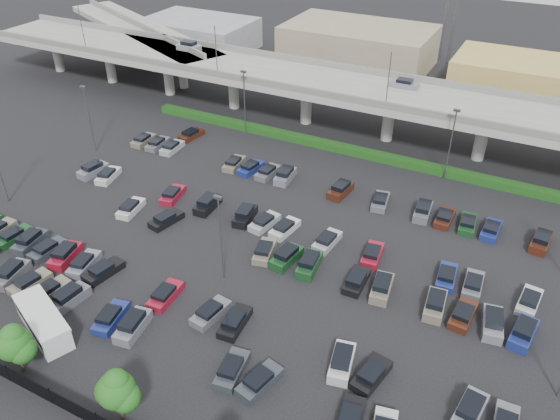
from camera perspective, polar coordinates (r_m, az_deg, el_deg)
name	(u,v)px	position (r m, az deg, el deg)	size (l,w,h in m)	color
ground	(260,238)	(64.46, -2.09, -2.94)	(280.00, 280.00, 0.00)	black
overpass	(358,92)	(87.09, 8.18, 12.12)	(150.00, 13.00, 15.80)	gray
on_ramp	(140,32)	(121.68, -14.43, 17.59)	(50.93, 30.13, 8.80)	gray
hedge	(340,148)	(83.58, 6.30, 6.48)	(66.00, 1.60, 1.10)	#133A11
fence	(88,416)	(48.56, -19.47, -19.61)	(70.00, 0.10, 2.00)	black
tree_row	(102,384)	(46.72, -18.12, -16.91)	(65.07, 3.66, 5.94)	#332316
shuttle_bus	(43,321)	(56.74, -23.53, -10.56)	(8.36, 5.58, 2.55)	silver
parked_cars	(245,254)	(61.09, -3.71, -4.64)	(62.82, 41.65, 1.67)	#716A58
light_poles	(237,177)	(64.27, -4.56, 3.49)	(66.90, 48.38, 10.30)	#454549
distant_buildings	(475,67)	(113.01, 19.71, 13.84)	(138.00, 24.00, 9.00)	gray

